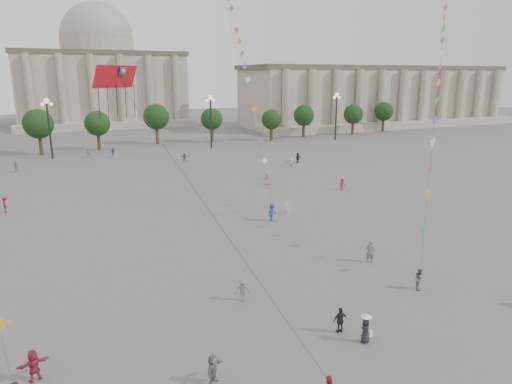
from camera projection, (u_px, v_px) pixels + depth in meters
name	position (u px, v px, depth m)	size (l,w,h in m)	color
ground	(350.00, 341.00, 25.77)	(360.00, 360.00, 0.00)	#595754
hall_east	(377.00, 96.00, 136.17)	(84.00, 26.22, 17.20)	#AB9D8F
hall_central	(100.00, 76.00, 136.77)	(48.30, 34.30, 35.50)	#AB9D8F
tree_row	(129.00, 121.00, 93.57)	(137.12, 5.12, 8.00)	#372A1B
lamp_post_mid_west	(48.00, 117.00, 80.14)	(2.00, 0.90, 10.65)	#262628
lamp_post_mid_east	(211.00, 112.00, 91.84)	(2.00, 0.90, 10.65)	#262628
lamp_post_far_east	(336.00, 108.00, 103.55)	(2.00, 0.90, 10.65)	#262628
person_crowd_0	(113.00, 152.00, 84.00)	(0.88, 0.36, 1.50)	#37557C
person_crowd_4	(88.00, 153.00, 82.30)	(1.73, 0.55, 1.86)	#B2B1AD
person_crowd_6	(243.00, 290.00, 30.09)	(1.03, 0.59, 1.59)	slate
person_crowd_7	(267.00, 179.00, 62.31)	(1.40, 0.45, 1.51)	beige
person_crowd_8	(342.00, 184.00, 59.36)	(0.99, 0.57, 1.54)	maroon
person_crowd_9	(298.00, 158.00, 77.91)	(1.63, 0.52, 1.76)	black
person_crowd_12	(185.00, 157.00, 78.95)	(1.44, 0.46, 1.55)	slate
person_crowd_13	(287.00, 208.00, 48.72)	(0.55, 0.36, 1.50)	silver
person_crowd_16	(16.00, 166.00, 70.70)	(0.97, 0.40, 1.65)	slate
person_crowd_17	(5.00, 204.00, 49.62)	(1.19, 0.69, 1.85)	maroon
person_crowd_18	(370.00, 251.00, 36.41)	(0.66, 0.43, 1.81)	slate
person_crowd_19	(291.00, 162.00, 73.84)	(1.57, 0.50, 1.69)	white
person_crowd_21	(213.00, 369.00, 21.99)	(1.45, 0.46, 1.57)	slate
tourist_1	(340.00, 320.00, 26.40)	(0.92, 0.38, 1.58)	black
tourist_2	(34.00, 365.00, 22.22)	(1.52, 0.48, 1.64)	#9F2B3E
kite_flyer_1	(272.00, 212.00, 46.63)	(1.21, 0.70, 1.88)	navy
kite_flyer_2	(420.00, 279.00, 31.80)	(0.75, 0.58, 1.54)	slate
hat_person	(366.00, 329.00, 25.43)	(0.86, 0.75, 1.69)	black
dragon_kite	(118.00, 94.00, 21.10)	(4.62, 4.78, 16.72)	#AC121A
kite_train_east	(444.00, 28.00, 51.13)	(35.24, 34.77, 60.61)	#3F3F3F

